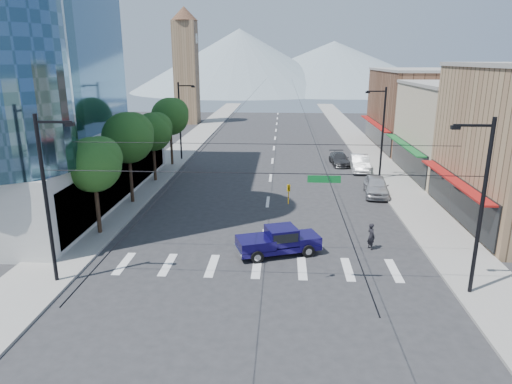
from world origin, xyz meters
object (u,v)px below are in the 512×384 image
(pedestrian, at_px, (371,236))
(parked_car_near, at_px, (376,186))
(parked_car_far, at_px, (339,159))
(pickup_truck, at_px, (278,240))
(parked_car_mid, at_px, (360,163))

(pedestrian, distance_m, parked_car_near, 12.25)
(pedestrian, bearing_deg, parked_car_far, -26.23)
(pickup_truck, height_order, parked_car_far, pickup_truck)
(pedestrian, distance_m, parked_car_mid, 21.27)
(pickup_truck, height_order, parked_car_near, pickup_truck)
(pickup_truck, xyz_separation_m, parked_car_near, (8.41, 13.15, -0.06))
(parked_car_far, bearing_deg, parked_car_mid, -60.94)
(pedestrian, bearing_deg, parked_car_mid, -31.33)
(parked_car_near, relative_size, parked_car_far, 1.06)
(pickup_truck, xyz_separation_m, parked_car_far, (6.61, 25.02, -0.23))
(parked_car_far, bearing_deg, parked_car_near, -85.67)
(pickup_truck, xyz_separation_m, pedestrian, (5.82, 1.17, -0.05))
(pedestrian, relative_size, parked_car_near, 0.35)
(pickup_truck, bearing_deg, parked_car_far, 56.14)
(parked_car_far, bearing_deg, pickup_truck, -109.08)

